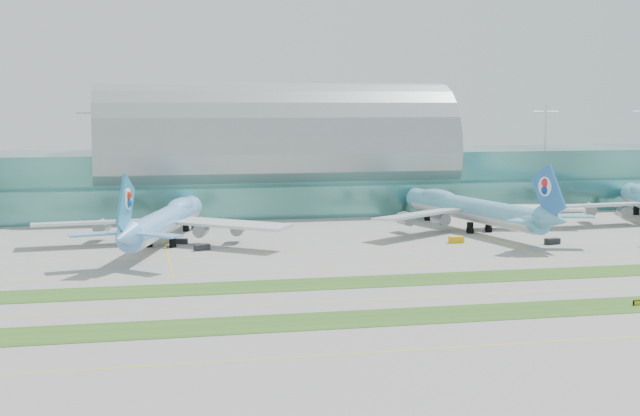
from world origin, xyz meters
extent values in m
plane|color=gray|center=(0.00, 0.00, 0.00)|extent=(700.00, 700.00, 0.00)
cube|color=#3D7A75|center=(0.00, 130.00, 10.00)|extent=(340.00, 42.00, 20.00)
cube|color=#3D7A75|center=(0.00, 106.00, 5.00)|extent=(340.00, 8.00, 10.00)
ellipsoid|color=#9EA5A8|center=(0.00, 130.00, 20.00)|extent=(340.00, 46.20, 16.17)
cylinder|color=white|center=(0.00, 130.00, 28.00)|extent=(0.80, 0.80, 16.00)
cube|color=#B2B7B7|center=(-31.00, 95.00, 5.50)|extent=(3.50, 22.00, 3.00)
cylinder|color=black|center=(-31.00, 85.00, 2.00)|extent=(1.00, 1.00, 4.00)
cube|color=#B2B7B7|center=(44.00, 95.00, 5.50)|extent=(3.50, 22.00, 3.00)
cylinder|color=black|center=(44.00, 85.00, 2.00)|extent=(1.00, 1.00, 4.00)
cube|color=#2D591E|center=(0.00, -28.00, 0.04)|extent=(420.00, 12.00, 0.08)
cube|color=#2D591E|center=(0.00, 2.00, 0.04)|extent=(420.00, 12.00, 0.08)
cube|color=yellow|center=(0.00, -48.00, 0.01)|extent=(420.00, 0.35, 0.01)
cube|color=yellow|center=(0.00, -14.00, 0.01)|extent=(420.00, 0.35, 0.01)
cube|color=yellow|center=(0.00, 18.00, 0.01)|extent=(420.00, 0.35, 0.01)
cube|color=yellow|center=(0.00, 40.00, 0.01)|extent=(420.00, 0.35, 0.01)
cylinder|color=#71B3FA|center=(-39.94, 59.35, 6.19)|extent=(23.85, 62.08, 6.29)
ellipsoid|color=#71B3FA|center=(-34.95, 76.23, 7.92)|extent=(11.15, 20.02, 4.48)
cone|color=#71B3FA|center=(-30.34, 91.83, 6.19)|extent=(7.47, 6.64, 6.29)
cone|color=#71B3FA|center=(-50.00, 25.31, 7.40)|extent=(8.32, 10.45, 5.97)
cube|color=silver|center=(-58.02, 62.57, 5.78)|extent=(31.02, 10.54, 1.24)
cylinder|color=gray|center=(-52.10, 66.53, 3.65)|extent=(4.89, 6.33, 3.45)
cube|color=silver|center=(-23.01, 52.23, 5.78)|extent=(28.57, 24.90, 1.24)
cylinder|color=gray|center=(-25.84, 58.77, 3.65)|extent=(4.89, 6.33, 3.45)
cube|color=teal|center=(-49.43, 27.25, 13.79)|extent=(4.36, 12.96, 14.62)
cylinder|color=silver|center=(-49.14, 28.22, 15.31)|extent=(2.25, 4.93, 4.87)
cylinder|color=black|center=(-33.17, 82.26, 1.52)|extent=(1.83, 1.83, 3.04)
cylinder|color=black|center=(-44.01, 56.32, 1.52)|extent=(1.83, 1.83, 3.04)
cylinder|color=black|center=(-38.17, 54.59, 1.52)|extent=(1.83, 1.83, 3.04)
cylinder|color=#5DADCE|center=(46.57, 66.39, 6.27)|extent=(19.43, 63.68, 6.37)
ellipsoid|color=#5DADCE|center=(42.88, 83.85, 8.02)|extent=(9.94, 20.21, 4.54)
cone|color=#5DADCE|center=(39.46, 99.98, 6.27)|extent=(7.30, 6.35, 6.37)
cone|color=#5DADCE|center=(54.02, 31.19, 7.51)|extent=(7.84, 10.31, 6.06)
cube|color=silver|center=(28.89, 60.55, 5.86)|extent=(29.91, 23.65, 1.26)
cylinder|color=gray|center=(32.27, 66.94, 3.70)|extent=(4.59, 6.26, 3.50)
cube|color=silver|center=(65.10, 68.21, 5.86)|extent=(31.72, 13.01, 1.26)
cylinder|color=gray|center=(59.43, 72.68, 3.70)|extent=(4.59, 6.26, 3.50)
cube|color=blue|center=(53.60, 33.20, 13.98)|extent=(3.40, 13.35, 14.82)
cylinder|color=white|center=(53.38, 34.20, 15.52)|extent=(1.93, 5.02, 4.93)
cylinder|color=black|center=(41.56, 90.09, 1.54)|extent=(1.85, 1.85, 3.08)
cylinder|color=black|center=(44.41, 61.73, 1.54)|extent=(1.85, 1.85, 3.08)
cylinder|color=black|center=(50.44, 63.01, 1.54)|extent=(1.85, 1.85, 3.08)
cone|color=#66BAE0|center=(115.83, 99.36, 6.50)|extent=(7.87, 7.02, 6.60)
cube|color=silver|center=(86.51, 68.88, 6.07)|extent=(32.53, 10.81, 1.30)
cylinder|color=gray|center=(92.77, 72.98, 3.83)|extent=(5.17, 6.66, 3.62)
cylinder|color=black|center=(112.78, 89.34, 1.60)|extent=(1.92, 1.92, 3.19)
cube|color=black|center=(-31.32, 48.39, 0.74)|extent=(4.21, 3.06, 1.47)
cube|color=black|center=(-35.97, 59.99, 0.63)|extent=(3.96, 2.44, 1.26)
cube|color=#F0A60E|center=(34.66, 46.73, 0.81)|extent=(3.87, 2.05, 1.62)
cube|color=black|center=(58.04, 39.16, 0.76)|extent=(4.22, 2.76, 1.53)
cube|color=black|center=(40.97, -28.55, 0.50)|extent=(2.37, 0.64, 1.00)
cube|color=gold|center=(41.00, -28.71, 0.50)|extent=(1.98, 0.38, 0.73)
cylinder|color=black|center=(40.16, -28.69, 0.23)|extent=(0.11, 0.11, 0.46)
camera|label=1|loc=(-48.11, -170.52, 36.41)|focal=50.00mm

